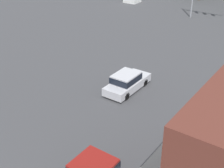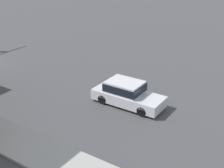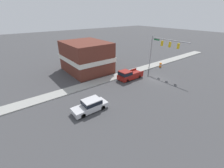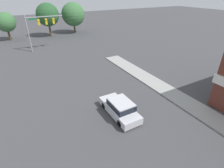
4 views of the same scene
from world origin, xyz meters
TOP-DOWN VIEW (x-y plane):
  - car_lead at (-1.41, 15.73)m, footprint 1.89×4.81m

SIDE VIEW (x-z plane):
  - car_lead at x=-1.41m, z-range 0.03..1.64m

